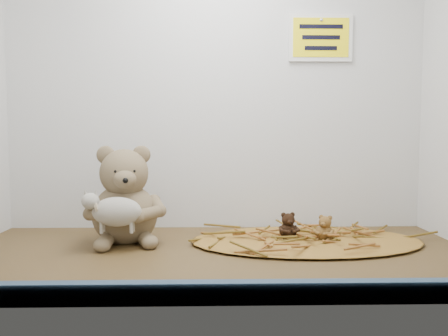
{
  "coord_description": "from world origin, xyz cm",
  "views": [
    {
      "loc": [
        -0.5,
        -97.34,
        27.0
      ],
      "look_at": [
        1.74,
        3.75,
        19.49
      ],
      "focal_mm": 35.0,
      "sensor_mm": 36.0,
      "label": 1
    }
  ],
  "objects_px": {
    "toy_lamb": "(117,212)",
    "mini_teddy_tan": "(325,227)",
    "mini_teddy_brown": "(288,224)",
    "main_teddy": "(124,194)"
  },
  "relations": [
    {
      "from": "toy_lamb",
      "to": "mini_teddy_tan",
      "type": "xyz_separation_m",
      "value": [
        0.5,
        0.06,
        -0.05
      ]
    },
    {
      "from": "toy_lamb",
      "to": "mini_teddy_brown",
      "type": "distance_m",
      "value": 0.43
    },
    {
      "from": "mini_teddy_brown",
      "to": "mini_teddy_tan",
      "type": "bearing_deg",
      "value": -24.35
    },
    {
      "from": "toy_lamb",
      "to": "mini_teddy_brown",
      "type": "relative_size",
      "value": 2.25
    },
    {
      "from": "mini_teddy_tan",
      "to": "mini_teddy_brown",
      "type": "distance_m",
      "value": 0.09
    },
    {
      "from": "mini_teddy_tan",
      "to": "mini_teddy_brown",
      "type": "relative_size",
      "value": 0.95
    },
    {
      "from": "mini_teddy_tan",
      "to": "mini_teddy_brown",
      "type": "height_order",
      "value": "mini_teddy_brown"
    },
    {
      "from": "mini_teddy_brown",
      "to": "main_teddy",
      "type": "bearing_deg",
      "value": 169.56
    },
    {
      "from": "toy_lamb",
      "to": "main_teddy",
      "type": "bearing_deg",
      "value": 90.0
    },
    {
      "from": "main_teddy",
      "to": "toy_lamb",
      "type": "xyz_separation_m",
      "value": [
        0.0,
        -0.09,
        -0.03
      ]
    }
  ]
}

